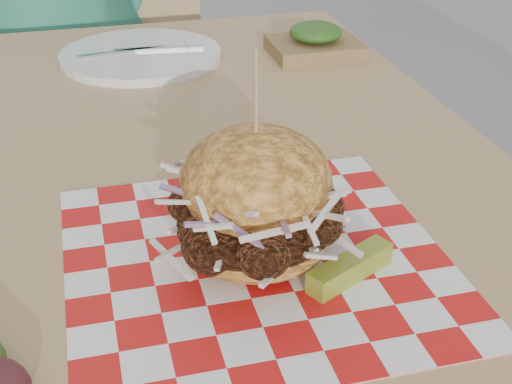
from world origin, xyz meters
TOP-DOWN VIEW (x-y plane):
  - patio_table at (-0.00, 0.06)m, footprint 0.80×1.20m
  - patio_chair at (-0.01, 0.96)m, footprint 0.42×0.43m
  - paper_liner at (0.03, -0.17)m, footprint 0.36×0.36m
  - sandwich at (0.03, -0.17)m, footprint 0.18×0.18m
  - pickle_spear at (0.11, -0.22)m, footprint 0.09×0.06m
  - place_setting at (-0.00, 0.45)m, footprint 0.27×0.27m
  - kraft_tray at (0.29, 0.40)m, footprint 0.15×0.12m

SIDE VIEW (x-z plane):
  - patio_chair at x=-0.01m, z-range 0.08..1.03m
  - patio_table at x=0.00m, z-range 0.30..1.05m
  - paper_liner at x=0.03m, z-range 0.75..0.75m
  - place_setting at x=0.00m, z-range 0.75..0.77m
  - pickle_spear at x=0.11m, z-range 0.75..0.77m
  - kraft_tray at x=0.29m, z-range 0.74..0.80m
  - sandwich at x=0.03m, z-range 0.71..0.91m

